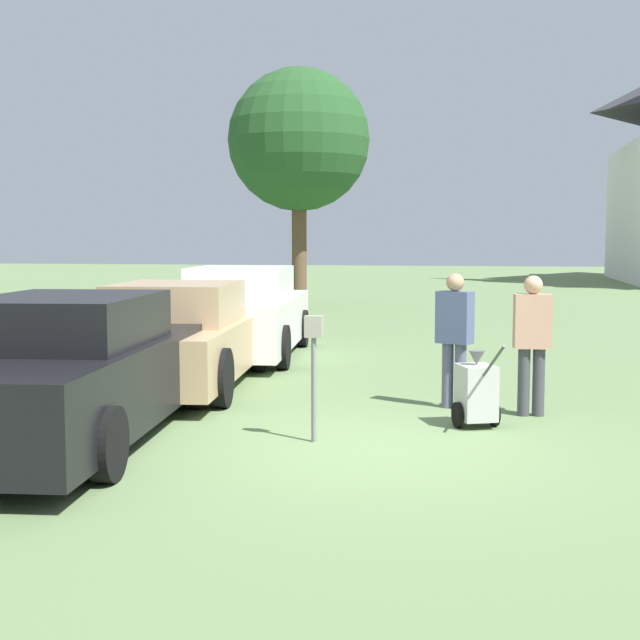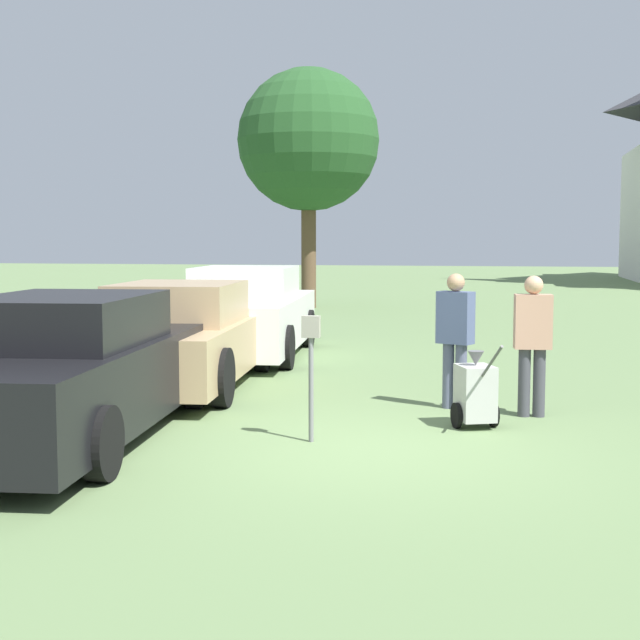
{
  "view_description": "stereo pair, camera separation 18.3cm",
  "coord_description": "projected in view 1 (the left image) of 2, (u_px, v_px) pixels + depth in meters",
  "views": [
    {
      "loc": [
        1.29,
        -8.56,
        2.06
      ],
      "look_at": [
        -0.62,
        1.75,
        1.1
      ],
      "focal_mm": 50.0,
      "sensor_mm": 36.0,
      "label": 1
    },
    {
      "loc": [
        1.47,
        -8.52,
        2.06
      ],
      "look_at": [
        -0.62,
        1.75,
        1.1
      ],
      "focal_mm": 50.0,
      "sensor_mm": 36.0,
      "label": 2
    }
  ],
  "objects": [
    {
      "name": "parking_meter",
      "position": [
        314.0,
        354.0,
        8.97
      ],
      "size": [
        0.18,
        0.09,
        1.29
      ],
      "color": "slate",
      "rests_on": "ground_plane"
    },
    {
      "name": "ground_plane",
      "position": [
        350.0,
        447.0,
        8.8
      ],
      "size": [
        120.0,
        120.0,
        0.0
      ],
      "primitive_type": "plane",
      "color": "#607A4C"
    },
    {
      "name": "person_supervisor",
      "position": [
        532.0,
        337.0,
        10.3
      ],
      "size": [
        0.44,
        0.26,
        1.64
      ],
      "rotation": [
        0.0,
        0.0,
        3.25
      ],
      "color": "#3F3F47",
      "rests_on": "ground_plane"
    },
    {
      "name": "parked_car_black",
      "position": [
        74.0,
        372.0,
        9.15
      ],
      "size": [
        2.32,
        5.45,
        1.49
      ],
      "rotation": [
        0.0,
        0.0,
        0.1
      ],
      "color": "black",
      "rests_on": "ground_plane"
    },
    {
      "name": "shade_tree",
      "position": [
        299.0,
        141.0,
        26.21
      ],
      "size": [
        4.19,
        4.19,
        7.06
      ],
      "color": "brown",
      "rests_on": "ground_plane"
    },
    {
      "name": "parked_car_tan",
      "position": [
        180.0,
        339.0,
        12.32
      ],
      "size": [
        2.28,
        4.92,
        1.46
      ],
      "rotation": [
        0.0,
        0.0,
        0.1
      ],
      "color": "tan",
      "rests_on": "ground_plane"
    },
    {
      "name": "parked_car_white",
      "position": [
        243.0,
        315.0,
        15.51
      ],
      "size": [
        2.32,
        5.0,
        1.58
      ],
      "rotation": [
        0.0,
        0.0,
        0.1
      ],
      "color": "silver",
      "rests_on": "ground_plane"
    },
    {
      "name": "person_worker",
      "position": [
        455.0,
        332.0,
        10.75
      ],
      "size": [
        0.47,
        0.37,
        1.64
      ],
      "rotation": [
        0.0,
        0.0,
        2.72
      ],
      "color": "#515670",
      "rests_on": "ground_plane"
    },
    {
      "name": "equipment_cart",
      "position": [
        476.0,
        392.0,
        9.73
      ],
      "size": [
        0.56,
        0.99,
        1.0
      ],
      "rotation": [
        0.0,
        0.0,
        0.37
      ],
      "color": "#B2B2AD",
      "rests_on": "ground_plane"
    }
  ]
}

